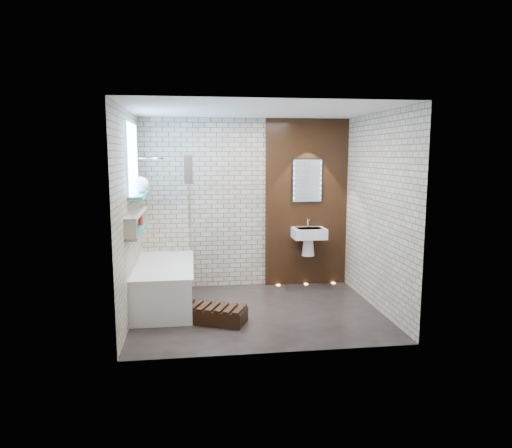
{
  "coord_description": "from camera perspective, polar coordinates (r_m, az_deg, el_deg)",
  "views": [
    {
      "loc": [
        -0.82,
        -5.9,
        2.07
      ],
      "look_at": [
        0.0,
        0.15,
        1.15
      ],
      "focal_mm": 33.01,
      "sensor_mm": 36.0,
      "label": 1
    }
  ],
  "objects": [
    {
      "name": "display_niche",
      "position": [
        6.16,
        -14.26,
        0.18
      ],
      "size": [
        0.14,
        1.3,
        0.26
      ],
      "color": "teal",
      "rests_on": "room_shell"
    },
    {
      "name": "bathtub",
      "position": [
        6.61,
        -11.03,
        -7.21
      ],
      "size": [
        0.79,
        1.74,
        0.7
      ],
      "color": "white",
      "rests_on": "ground"
    },
    {
      "name": "walnut_step",
      "position": [
        5.95,
        -5.25,
        -10.92
      ],
      "size": [
        0.89,
        0.65,
        0.18
      ],
      "primitive_type": "cube",
      "rotation": [
        0.0,
        0.0,
        -0.41
      ],
      "color": "black",
      "rests_on": "ground"
    },
    {
      "name": "clerestory_window",
      "position": [
        6.3,
        -14.64,
        6.75
      ],
      "size": [
        0.18,
        1.0,
        0.94
      ],
      "color": "#7FADE0",
      "rests_on": "room_shell"
    },
    {
      "name": "floor_uplights",
      "position": [
        7.61,
        6.09,
        -7.25
      ],
      "size": [
        0.96,
        0.06,
        0.01
      ],
      "color": "#FFD899",
      "rests_on": "ground"
    },
    {
      "name": "led_mirror",
      "position": [
        7.36,
        6.23,
        5.24
      ],
      "size": [
        0.5,
        0.02,
        0.7
      ],
      "color": "black",
      "rests_on": "walnut_panel"
    },
    {
      "name": "walnut_panel",
      "position": [
        7.43,
        6.12,
        2.56
      ],
      "size": [
        1.3,
        0.06,
        2.6
      ],
      "primitive_type": "cube",
      "color": "black",
      "rests_on": "ground"
    },
    {
      "name": "niche_bottles",
      "position": [
        6.16,
        -14.25,
        -0.13
      ],
      "size": [
        0.06,
        0.85,
        0.15
      ],
      "color": "#AD681A",
      "rests_on": "display_niche"
    },
    {
      "name": "room_shell",
      "position": [
        6.01,
        0.19,
        1.2
      ],
      "size": [
        3.24,
        3.2,
        2.6
      ],
      "color": "gray",
      "rests_on": "ground"
    },
    {
      "name": "bath_screen",
      "position": [
        6.84,
        -8.08,
        1.84
      ],
      "size": [
        0.01,
        0.78,
        1.4
      ],
      "primitive_type": "cube",
      "color": "white",
      "rests_on": "bathtub"
    },
    {
      "name": "sill_vases",
      "position": [
        6.44,
        -13.8,
        4.64
      ],
      "size": [
        0.21,
        0.21,
        0.21
      ],
      "color": "white",
      "rests_on": "clerestory_window"
    },
    {
      "name": "shower_head",
      "position": [
        6.87,
        -11.83,
        7.8
      ],
      "size": [
        0.18,
        0.18,
        0.02
      ],
      "primitive_type": "cylinder",
      "color": "silver",
      "rests_on": "room_shell"
    },
    {
      "name": "ground",
      "position": [
        6.31,
        0.19,
        -10.59
      ],
      "size": [
        3.2,
        3.2,
        0.0
      ],
      "primitive_type": "plane",
      "color": "black",
      "rests_on": "ground"
    },
    {
      "name": "washbasin",
      "position": [
        7.31,
        6.42,
        -1.59
      ],
      "size": [
        0.5,
        0.36,
        0.58
      ],
      "color": "white",
      "rests_on": "walnut_panel"
    },
    {
      "name": "towel",
      "position": [
        6.67,
        -8.19,
        6.58
      ],
      "size": [
        0.11,
        0.3,
        0.39
      ],
      "primitive_type": "cube",
      "color": "black",
      "rests_on": "bath_screen"
    }
  ]
}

